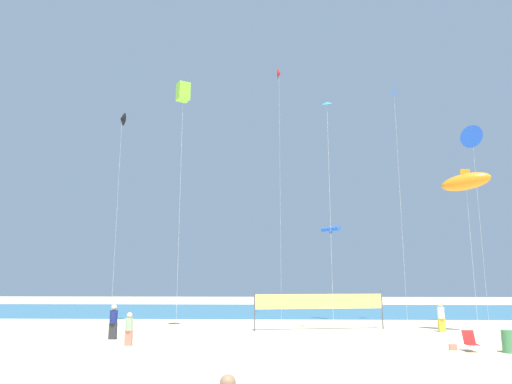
{
  "coord_description": "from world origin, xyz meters",
  "views": [
    {
      "loc": [
        -0.15,
        -18.51,
        3.21
      ],
      "look_at": [
        -1.18,
        11.77,
        8.85
      ],
      "focal_mm": 32.22,
      "sensor_mm": 36.0,
      "label": 1
    }
  ],
  "objects_px": {
    "beachgoer_navy_shirt": "(113,321)",
    "kite_orange_inflatable": "(466,182)",
    "beachgoer_white_shirt": "(441,316)",
    "kite_blue_delta": "(472,137)",
    "kite_red_delta": "(279,75)",
    "kite_blue_tube": "(331,229)",
    "trash_barrel": "(509,341)",
    "kite_cyan_diamond": "(327,111)",
    "kite_blue_diamond": "(394,96)",
    "kite_lime_box": "(183,92)",
    "folding_beach_chair": "(470,341)",
    "beachgoer_sage_shirt": "(129,328)",
    "kite_black_delta": "(122,120)",
    "beach_handbag": "(453,347)",
    "volleyball_net": "(320,303)"
  },
  "relations": [
    {
      "from": "kite_blue_tube",
      "to": "kite_black_delta",
      "type": "xyz_separation_m",
      "value": [
        -15.2,
        -4.14,
        7.5
      ]
    },
    {
      "from": "folding_beach_chair",
      "to": "kite_orange_inflatable",
      "type": "xyz_separation_m",
      "value": [
        2.78,
        5.59,
        8.32
      ]
    },
    {
      "from": "beachgoer_sage_shirt",
      "to": "beachgoer_white_shirt",
      "type": "distance_m",
      "value": 18.12
    },
    {
      "from": "kite_lime_box",
      "to": "folding_beach_chair",
      "type": "bearing_deg",
      "value": -21.47
    },
    {
      "from": "kite_blue_tube",
      "to": "kite_red_delta",
      "type": "bearing_deg",
      "value": 164.01
    },
    {
      "from": "kite_blue_tube",
      "to": "beachgoer_white_shirt",
      "type": "bearing_deg",
      "value": -48.5
    },
    {
      "from": "kite_blue_diamond",
      "to": "kite_lime_box",
      "type": "xyz_separation_m",
      "value": [
        -14.31,
        -4.3,
        -1.3
      ]
    },
    {
      "from": "folding_beach_chair",
      "to": "kite_blue_delta",
      "type": "bearing_deg",
      "value": 39.49
    },
    {
      "from": "folding_beach_chair",
      "to": "beachgoer_white_shirt",
      "type": "bearing_deg",
      "value": 57.02
    },
    {
      "from": "beachgoer_navy_shirt",
      "to": "volleyball_net",
      "type": "height_order",
      "value": "volleyball_net"
    },
    {
      "from": "trash_barrel",
      "to": "kite_orange_inflatable",
      "type": "distance_m",
      "value": 10.28
    },
    {
      "from": "folding_beach_chair",
      "to": "kite_blue_diamond",
      "type": "relative_size",
      "value": 0.05
    },
    {
      "from": "beachgoer_sage_shirt",
      "to": "kite_blue_delta",
      "type": "bearing_deg",
      "value": 174.22
    },
    {
      "from": "beachgoer_white_shirt",
      "to": "volleyball_net",
      "type": "height_order",
      "value": "volleyball_net"
    },
    {
      "from": "beachgoer_navy_shirt",
      "to": "kite_blue_delta",
      "type": "bearing_deg",
      "value": -15.3
    },
    {
      "from": "kite_blue_tube",
      "to": "kite_blue_delta",
      "type": "xyz_separation_m",
      "value": [
        9.53,
        -3.92,
        6.02
      ]
    },
    {
      "from": "beachgoer_navy_shirt",
      "to": "kite_red_delta",
      "type": "xyz_separation_m",
      "value": [
        9.13,
        11.37,
        19.07
      ]
    },
    {
      "from": "kite_red_delta",
      "to": "kite_lime_box",
      "type": "xyz_separation_m",
      "value": [
        -6.21,
        -9.24,
        -5.37
      ]
    },
    {
      "from": "beachgoer_sage_shirt",
      "to": "beachgoer_white_shirt",
      "type": "bearing_deg",
      "value": 171.75
    },
    {
      "from": "kite_orange_inflatable",
      "to": "beachgoer_white_shirt",
      "type": "bearing_deg",
      "value": 127.39
    },
    {
      "from": "beachgoer_sage_shirt",
      "to": "kite_red_delta",
      "type": "relative_size",
      "value": 0.08
    },
    {
      "from": "kite_blue_tube",
      "to": "kite_blue_delta",
      "type": "relative_size",
      "value": 0.52
    },
    {
      "from": "kite_cyan_diamond",
      "to": "kite_red_delta",
      "type": "distance_m",
      "value": 12.61
    },
    {
      "from": "beachgoer_sage_shirt",
      "to": "kite_cyan_diamond",
      "type": "distance_m",
      "value": 16.28
    },
    {
      "from": "kite_blue_delta",
      "to": "beach_handbag",
      "type": "bearing_deg",
      "value": -122.09
    },
    {
      "from": "kite_cyan_diamond",
      "to": "kite_blue_diamond",
      "type": "xyz_separation_m",
      "value": [
        5.44,
        5.18,
        2.97
      ]
    },
    {
      "from": "kite_cyan_diamond",
      "to": "kite_orange_inflatable",
      "type": "height_order",
      "value": "kite_cyan_diamond"
    },
    {
      "from": "kite_red_delta",
      "to": "kite_blue_delta",
      "type": "bearing_deg",
      "value": -20.57
    },
    {
      "from": "beachgoer_white_shirt",
      "to": "kite_blue_tube",
      "type": "distance_m",
      "value": 10.34
    },
    {
      "from": "volleyball_net",
      "to": "kite_cyan_diamond",
      "type": "relative_size",
      "value": 0.6
    },
    {
      "from": "beach_handbag",
      "to": "kite_red_delta",
      "type": "bearing_deg",
      "value": 116.98
    },
    {
      "from": "volleyball_net",
      "to": "kite_cyan_diamond",
      "type": "xyz_separation_m",
      "value": [
        0.39,
        -3.46,
        11.35
      ]
    },
    {
      "from": "beachgoer_navy_shirt",
      "to": "kite_black_delta",
      "type": "height_order",
      "value": "kite_black_delta"
    },
    {
      "from": "beachgoer_white_shirt",
      "to": "volleyball_net",
      "type": "xyz_separation_m",
      "value": [
        -7.18,
        0.79,
        0.7
      ]
    },
    {
      "from": "volleyball_net",
      "to": "kite_black_delta",
      "type": "height_order",
      "value": "kite_black_delta"
    },
    {
      "from": "beachgoer_sage_shirt",
      "to": "kite_blue_diamond",
      "type": "distance_m",
      "value": 23.46
    },
    {
      "from": "beachgoer_white_shirt",
      "to": "beach_handbag",
      "type": "xyz_separation_m",
      "value": [
        -2.06,
        -7.05,
        -0.8
      ]
    },
    {
      "from": "trash_barrel",
      "to": "kite_blue_delta",
      "type": "distance_m",
      "value": 16.46
    },
    {
      "from": "beachgoer_white_shirt",
      "to": "folding_beach_chair",
      "type": "bearing_deg",
      "value": 109.71
    },
    {
      "from": "beachgoer_navy_shirt",
      "to": "kite_orange_inflatable",
      "type": "distance_m",
      "value": 21.53
    },
    {
      "from": "beachgoer_sage_shirt",
      "to": "kite_blue_diamond",
      "type": "xyz_separation_m",
      "value": [
        15.68,
        8.7,
        15.13
      ]
    },
    {
      "from": "beachgoer_white_shirt",
      "to": "kite_orange_inflatable",
      "type": "xyz_separation_m",
      "value": [
        1.37,
        -1.79,
        7.85
      ]
    },
    {
      "from": "trash_barrel",
      "to": "kite_cyan_diamond",
      "type": "distance_m",
      "value": 15.15
    },
    {
      "from": "beachgoer_sage_shirt",
      "to": "kite_cyan_diamond",
      "type": "bearing_deg",
      "value": 170.76
    },
    {
      "from": "kite_blue_delta",
      "to": "kite_red_delta",
      "type": "bearing_deg",
      "value": 159.43
    },
    {
      "from": "kite_cyan_diamond",
      "to": "kite_orange_inflatable",
      "type": "xyz_separation_m",
      "value": [
        8.16,
        0.87,
        -4.2
      ]
    },
    {
      "from": "beachgoer_white_shirt",
      "to": "kite_blue_tube",
      "type": "xyz_separation_m",
      "value": [
        -5.63,
        6.37,
        5.89
      ]
    },
    {
      "from": "beachgoer_white_shirt",
      "to": "kite_blue_delta",
      "type": "xyz_separation_m",
      "value": [
        3.9,
        2.45,
        11.91
      ]
    },
    {
      "from": "volleyball_net",
      "to": "kite_cyan_diamond",
      "type": "bearing_deg",
      "value": -83.6
    },
    {
      "from": "volleyball_net",
      "to": "beachgoer_white_shirt",
      "type": "bearing_deg",
      "value": -6.3
    }
  ]
}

